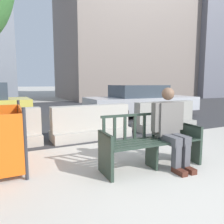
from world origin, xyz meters
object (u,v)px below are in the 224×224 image
at_px(street_bench, 151,144).
at_px(seated_person, 170,125).
at_px(jersey_barrier_right, 165,118).
at_px(car_sedan_mid, 141,101).
at_px(jersey_barrier_centre, 91,125).

height_order(street_bench, seated_person, seated_person).
height_order(street_bench, jersey_barrier_right, street_bench).
bearing_deg(car_sedan_mid, seated_person, -118.31).
distance_m(jersey_barrier_centre, car_sedan_mid, 4.10).
distance_m(street_bench, seated_person, 0.45).
bearing_deg(street_bench, jersey_barrier_centre, 95.24).
bearing_deg(car_sedan_mid, jersey_barrier_right, -107.12).
xyz_separation_m(jersey_barrier_right, car_sedan_mid, (0.77, 2.49, 0.31)).
bearing_deg(jersey_barrier_right, seated_person, -127.82).
height_order(jersey_barrier_centre, jersey_barrier_right, same).
height_order(street_bench, car_sedan_mid, car_sedan_mid).
relative_size(street_bench, seated_person, 1.30).
xyz_separation_m(street_bench, car_sedan_mid, (2.97, 4.83, 0.26)).
xyz_separation_m(jersey_barrier_centre, car_sedan_mid, (3.17, 2.58, 0.31)).
xyz_separation_m(street_bench, jersey_barrier_right, (2.20, 2.34, -0.06)).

